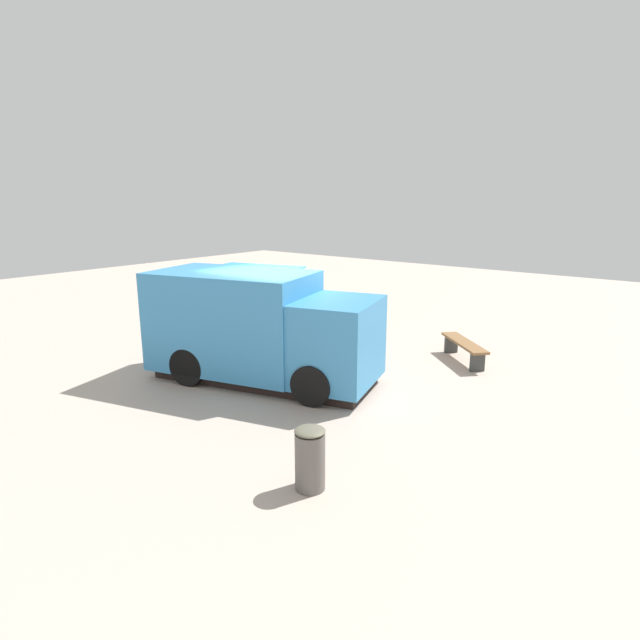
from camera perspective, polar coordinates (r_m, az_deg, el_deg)
ground_plane at (r=11.96m, az=-4.75°, el=-5.61°), size 40.00×40.00×0.00m
food_truck at (r=11.10m, az=-6.82°, el=-1.08°), size 5.25×3.24×2.36m
person_customer at (r=15.50m, az=-9.97°, el=-0.00°), size 0.76×0.60×0.88m
planter_flowering_near at (r=15.70m, az=-1.63°, el=0.28°), size 0.40×0.40×0.64m
planter_flowering_far at (r=14.62m, az=3.89°, el=-0.16°), size 0.65×0.65×0.88m
plaza_bench at (r=12.93m, az=15.73°, el=-2.83°), size 1.64×1.56×0.50m
trash_bin at (r=7.20m, az=-1.12°, el=-15.12°), size 0.43×0.43×0.90m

